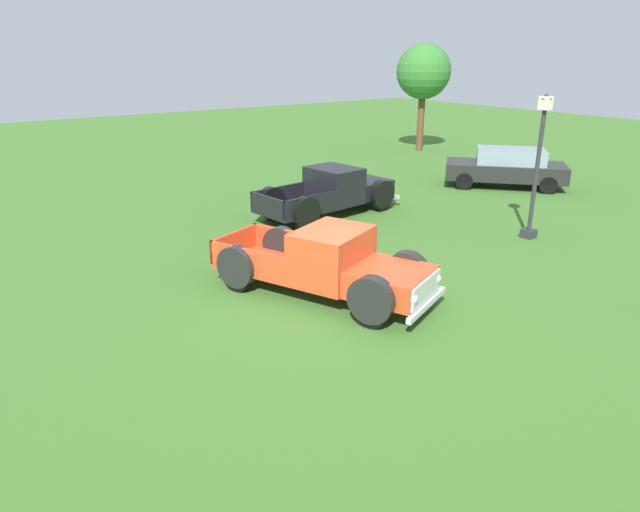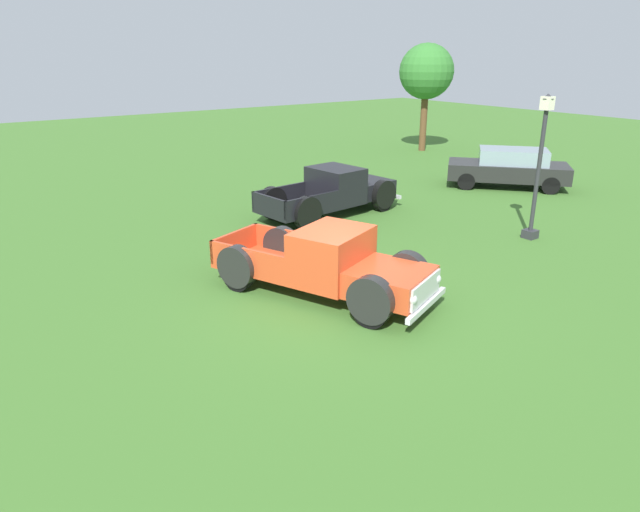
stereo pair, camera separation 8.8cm
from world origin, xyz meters
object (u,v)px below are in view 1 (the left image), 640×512
object	(u,v)px
pickup_truck_behind_left	(335,192)
lamp_post_near	(537,165)
oak_tree_east	(424,72)
sedan_distant_a	(507,167)
pickup_truck_foreground	(334,266)

from	to	relation	value
pickup_truck_behind_left	lamp_post_near	world-z (taller)	lamp_post_near
pickup_truck_behind_left	oak_tree_east	xyz separation A→B (m)	(-7.38, 11.45, 3.33)
pickup_truck_behind_left	sedan_distant_a	size ratio (longest dim) A/B	1.12
pickup_truck_foreground	sedan_distant_a	xyz separation A→B (m)	(-4.56, 12.11, 0.06)
pickup_truck_behind_left	pickup_truck_foreground	bearing A→B (deg)	-37.73
pickup_truck_foreground	lamp_post_near	distance (m)	7.33
pickup_truck_foreground	pickup_truck_behind_left	distance (m)	6.93
pickup_truck_foreground	sedan_distant_a	distance (m)	12.94
pickup_truck_foreground	sedan_distant_a	world-z (taller)	pickup_truck_foreground
pickup_truck_foreground	sedan_distant_a	size ratio (longest dim) A/B	1.15
oak_tree_east	lamp_post_near	bearing A→B (deg)	-33.50
pickup_truck_foreground	lamp_post_near	bearing A→B (deg)	90.22
lamp_post_near	oak_tree_east	size ratio (longest dim) A/B	0.74
pickup_truck_behind_left	oak_tree_east	distance (m)	14.02
pickup_truck_foreground	lamp_post_near	size ratio (longest dim) A/B	1.32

